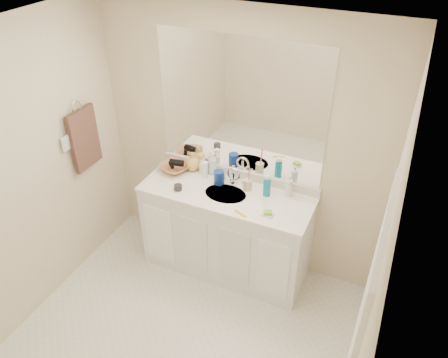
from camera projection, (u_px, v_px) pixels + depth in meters
floor at (174, 349)px, 3.50m from camera, size 2.60×2.60×0.00m
ceiling at (143, 53)px, 2.16m from camera, size 2.60×2.60×0.02m
wall_back at (239, 146)px, 3.81m from camera, size 2.60×0.02×2.40m
wall_left at (13, 189)px, 3.27m from camera, size 0.02×2.60×2.40m
wall_right at (367, 302)px, 2.38m from camera, size 0.02×2.60×2.40m
vanity_cabinet at (226, 232)px, 4.04m from camera, size 1.50×0.55×0.85m
countertop at (226, 194)px, 3.79m from camera, size 1.52×0.57×0.03m
backsplash at (238, 173)px, 3.96m from camera, size 1.52×0.03×0.08m
sink_basin at (225, 195)px, 3.77m from camera, size 0.37×0.37×0.02m
faucet at (234, 178)px, 3.87m from camera, size 0.02×0.02×0.11m
mirror at (240, 108)px, 3.60m from camera, size 1.48×0.01×1.20m
blue_mug at (219, 177)px, 3.86m from camera, size 0.12×0.12×0.13m
tan_cup at (248, 185)px, 3.79m from camera, size 0.08×0.08×0.10m
toothbrush at (249, 175)px, 3.73m from camera, size 0.02×0.04×0.20m
mouthwash_bottle at (267, 187)px, 3.71m from camera, size 0.07×0.07×0.15m
clear_pump_bottle at (289, 188)px, 3.70m from camera, size 0.08×0.08×0.15m
soap_dish at (268, 214)px, 3.52m from camera, size 0.10×0.08×0.01m
green_soap at (268, 212)px, 3.51m from camera, size 0.08×0.07×0.02m
orange_comb at (240, 214)px, 3.53m from camera, size 0.12×0.07×0.00m
dark_jar at (178, 187)px, 3.80m from camera, size 0.08×0.08×0.05m
extra_white_bottle at (205, 170)px, 3.93m from camera, size 0.07×0.07×0.16m
soap_bottle_white at (213, 163)px, 3.98m from camera, size 0.10×0.10×0.21m
soap_bottle_cream at (204, 166)px, 4.00m from camera, size 0.07×0.07×0.15m
soap_bottle_yellow at (193, 161)px, 4.04m from camera, size 0.16×0.16×0.18m
wicker_basket at (175, 167)px, 4.05m from camera, size 0.34×0.34×0.07m
hair_dryer at (177, 163)px, 4.01m from camera, size 0.14×0.09×0.06m
towel_ring at (76, 107)px, 3.65m from camera, size 0.01×0.11×0.11m
hand_towel at (85, 139)px, 3.81m from camera, size 0.04×0.32×0.55m
switch_plate at (66, 143)px, 3.64m from camera, size 0.01×0.08×0.13m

